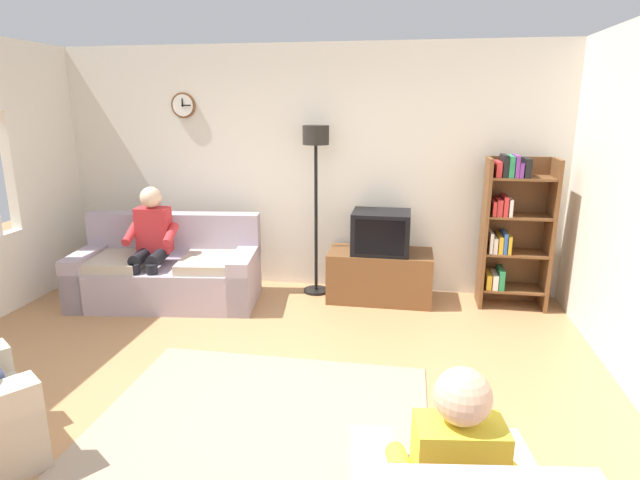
# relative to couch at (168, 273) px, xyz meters

# --- Properties ---
(ground_plane) EXTENTS (12.00, 12.00, 0.00)m
(ground_plane) POSITION_rel_couch_xyz_m (1.35, -1.83, -0.31)
(ground_plane) COLOR #B27F51
(back_wall_assembly) EXTENTS (6.20, 0.17, 2.70)m
(back_wall_assembly) POSITION_rel_couch_xyz_m (1.35, 0.83, 1.04)
(back_wall_assembly) COLOR silver
(back_wall_assembly) RESTS_ON ground_plane
(couch) EXTENTS (2.00, 1.12, 0.90)m
(couch) POSITION_rel_couch_xyz_m (0.00, 0.00, 0.00)
(couch) COLOR #A899A8
(couch) RESTS_ON ground_plane
(tv_stand) EXTENTS (1.10, 0.56, 0.54)m
(tv_stand) POSITION_rel_couch_xyz_m (2.24, 0.42, -0.04)
(tv_stand) COLOR brown
(tv_stand) RESTS_ON ground_plane
(tv) EXTENTS (0.60, 0.49, 0.44)m
(tv) POSITION_rel_couch_xyz_m (2.24, 0.40, 0.45)
(tv) COLOR black
(tv) RESTS_ON tv_stand
(bookshelf) EXTENTS (0.68, 0.36, 1.58)m
(bookshelf) POSITION_rel_couch_xyz_m (3.57, 0.49, 0.53)
(bookshelf) COLOR brown
(bookshelf) RESTS_ON ground_plane
(floor_lamp) EXTENTS (0.28, 0.28, 1.85)m
(floor_lamp) POSITION_rel_couch_xyz_m (1.52, 0.52, 1.14)
(floor_lamp) COLOR black
(floor_lamp) RESTS_ON ground_plane
(area_rug) EXTENTS (2.20, 1.70, 0.01)m
(area_rug) POSITION_rel_couch_xyz_m (1.60, -1.94, -0.31)
(area_rug) COLOR gray
(area_rug) RESTS_ON ground_plane
(person_on_couch) EXTENTS (0.55, 0.57, 1.24)m
(person_on_couch) POSITION_rel_couch_xyz_m (-0.10, -0.11, 0.39)
(person_on_couch) COLOR red
(person_on_couch) RESTS_ON ground_plane
(person_in_right_armchair) EXTENTS (0.55, 0.57, 1.12)m
(person_in_right_armchair) POSITION_rel_couch_xyz_m (2.73, -3.05, 0.29)
(person_in_right_armchair) COLOR yellow
(person_in_right_armchair) RESTS_ON ground_plane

